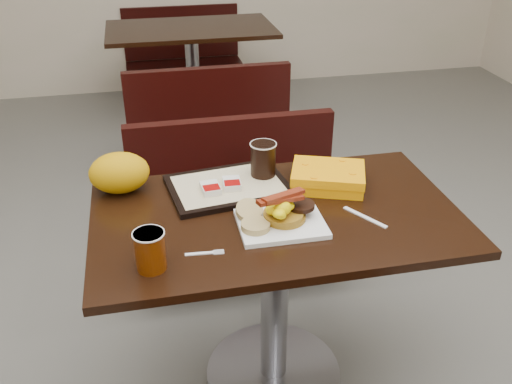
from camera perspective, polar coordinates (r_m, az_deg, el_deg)
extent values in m
cube|color=slate|center=(2.34, 1.73, -17.93)|extent=(6.00, 7.00, 0.01)
cube|color=white|center=(1.79, 2.55, -3.20)|extent=(0.27, 0.21, 0.02)
cylinder|color=#AA7B1C|center=(1.79, 2.92, -2.33)|extent=(0.16, 0.16, 0.03)
cylinder|color=black|center=(1.81, 4.57, -1.34)|extent=(0.09, 0.09, 0.01)
ellipsoid|color=#F9EC04|center=(1.75, 2.71, -1.72)|extent=(0.11, 0.10, 0.05)
cylinder|color=tan|center=(1.74, -0.05, -3.41)|extent=(0.10, 0.10, 0.02)
cylinder|color=tan|center=(1.80, -0.69, -1.87)|extent=(0.10, 0.10, 0.05)
cylinder|color=#8C3605|center=(1.60, -10.62, -5.85)|extent=(0.10, 0.10, 0.12)
cube|color=white|center=(1.86, 10.93, -2.51)|extent=(0.10, 0.15, 0.00)
cube|color=#B33E07|center=(1.80, -1.05, -3.09)|extent=(0.05, 0.04, 0.01)
cube|color=#8C0504|center=(1.96, 1.46, -0.13)|extent=(0.05, 0.05, 0.01)
cube|color=black|center=(1.99, -2.82, 0.54)|extent=(0.44, 0.34, 0.02)
cube|color=silver|center=(1.94, -4.61, 0.39)|extent=(0.07, 0.09, 0.02)
cube|color=silver|center=(1.97, -2.46, 0.87)|extent=(0.07, 0.09, 0.02)
cylinder|color=black|center=(2.02, 0.73, 3.31)|extent=(0.12, 0.12, 0.12)
cube|color=#FC9A04|center=(2.01, 7.26, 1.48)|extent=(0.30, 0.27, 0.07)
ellipsoid|color=orange|center=(2.00, -13.61, 1.90)|extent=(0.21, 0.16, 0.14)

